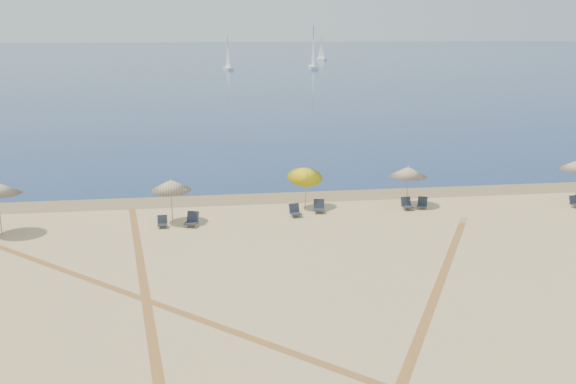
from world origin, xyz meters
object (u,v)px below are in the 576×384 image
Objects in this scene: umbrella_3 at (305,173)px; chair_5 at (295,211)px; sailboat_2 at (321,53)px; sailboat_3 at (313,56)px; chair_8 at (422,203)px; chair_6 at (319,207)px; sailboat_0 at (228,59)px; chair_4 at (192,220)px; umbrella_2 at (171,185)px; chair_9 at (575,202)px; umbrella_4 at (408,172)px; chair_3 at (162,222)px; chair_7 at (407,204)px.

umbrella_3 is 2.44m from chair_5.
sailboat_2 is 0.66× the size of sailboat_3.
sailboat_3 is at bearing 106.88° from chair_8.
sailboat_0 is at bearing 98.16° from chair_6.
sailboat_3 reaches higher than sailboat_2.
sailboat_0 reaches higher than chair_8.
chair_4 reaches higher than chair_8.
umbrella_2 is 6.60m from chair_5.
sailboat_2 is (18.34, 165.62, 1.73)m from chair_9.
umbrella_4 reaches higher than chair_3.
chair_6 is at bearing -96.31° from sailboat_3.
sailboat_0 is 51.77m from sailboat_2.
umbrella_3 is 124.21m from sailboat_3.
umbrella_4 is 122.14m from sailboat_0.
chair_3 is at bearing -178.78° from chair_7.
chair_8 is (0.68, -0.65, -1.67)m from umbrella_4.
sailboat_3 is at bearing 76.29° from umbrella_2.
chair_7 reaches higher than chair_9.
chair_4 is at bearing -177.92° from chair_7.
sailboat_3 is (-10.18, -41.56, 1.01)m from sailboat_2.
umbrella_2 reaches higher than chair_4.
chair_7 is at bearing -5.93° from chair_5.
chair_6 reaches higher than chair_9.
umbrella_4 is at bearing 160.83° from chair_8.
umbrella_4 is 0.30× the size of sailboat_0.
chair_8 is 8.52m from chair_9.
umbrella_3 is at bearing 52.34° from chair_5.
umbrella_2 reaches higher than chair_6.
sailboat_2 is at bearing 75.47° from chair_7.
chair_5 is (6.38, 0.16, -1.67)m from umbrella_2.
umbrella_2 is 3.34× the size of chair_7.
chair_4 is at bearing -39.53° from umbrella_2.
chair_3 is at bearing -159.67° from chair_4.
sailboat_3 is at bearing 74.67° from chair_3.
sailboat_3 is at bearing -9.93° from sailboat_0.
chair_9 is 0.09× the size of sailboat_0.
umbrella_3 is at bearing -164.17° from chair_8.
chair_5 reaches higher than chair_8.
chair_3 is at bearing -160.42° from chair_6.
chair_7 is 124.41m from sailboat_3.
umbrella_3 is 1.14× the size of umbrella_4.
chair_9 is at bearing -0.75° from umbrella_2.
chair_6 is 1.10× the size of chair_7.
chair_6 is 122.79m from sailboat_0.
chair_9 is 124.38m from sailboat_0.
sailboat_0 reaches higher than sailboat_2.
chair_7 is (13.14, 1.43, 0.03)m from chair_3.
chair_5 is at bearing -102.39° from sailboat_0.
umbrella_2 is 2.08m from chair_4.
umbrella_3 is at bearing -102.03° from sailboat_0.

